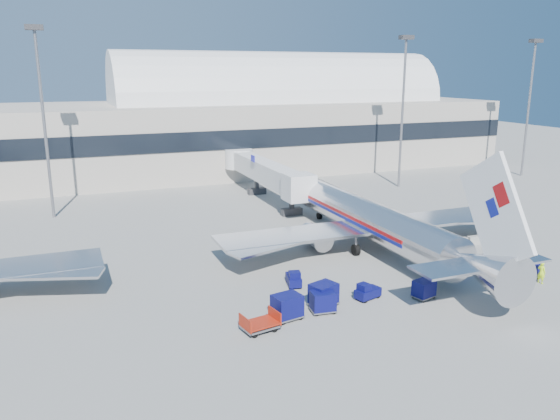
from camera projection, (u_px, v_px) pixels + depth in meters
name	position (u px, v px, depth m)	size (l,w,h in m)	color
ground	(301.00, 278.00, 47.44)	(260.00, 260.00, 0.00)	gray
terminal	(91.00, 133.00, 91.05)	(170.00, 28.15, 21.00)	#B2AA9E
airliner_main	(374.00, 221.00, 54.37)	(32.00, 37.26, 12.07)	silver
jetbridge_near	(262.00, 170.00, 76.93)	(4.40, 27.50, 6.25)	silver
mast_west	(41.00, 95.00, 63.59)	(2.00, 1.20, 22.60)	slate
mast_east	(404.00, 90.00, 81.60)	(2.00, 1.20, 22.60)	slate
mast_far_east	(531.00, 88.00, 90.60)	(2.00, 1.20, 22.60)	slate
barrier_near	(454.00, 243.00, 55.61)	(3.00, 0.55, 0.90)	#9E9E96
barrier_mid	(480.00, 239.00, 56.80)	(3.00, 0.55, 0.90)	#9E9E96
barrier_far	(505.00, 236.00, 57.99)	(3.00, 0.55, 0.90)	#9E9E96
tug_lead	(367.00, 292.00, 42.89)	(2.31, 1.61, 1.37)	#090A47
tug_right	(454.00, 269.00, 47.78)	(2.22, 1.40, 1.35)	#090A47
tug_left	(294.00, 279.00, 45.54)	(1.52, 2.31, 1.39)	#090A47
cart_train_a	(323.00, 294.00, 41.52)	(2.45, 2.15, 1.81)	#090A47
cart_train_b	(323.00, 301.00, 40.48)	(1.98, 1.61, 1.61)	#090A47
cart_train_c	(287.00, 306.00, 39.32)	(2.36, 1.97, 1.85)	#090A47
cart_solo_near	(424.00, 289.00, 43.01)	(1.94, 1.66, 1.48)	#090A47
cart_solo_far	(525.00, 267.00, 47.24)	(2.32, 1.89, 1.87)	#090A47
cart_open_red	(260.00, 325.00, 37.60)	(2.74, 2.16, 0.66)	slate
ramp_worker	(541.00, 272.00, 46.03)	(0.71, 0.46, 1.93)	#B5E518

